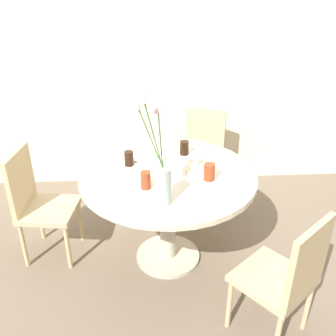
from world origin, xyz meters
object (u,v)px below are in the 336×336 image
Objects in this scene: drink_glass_3 at (146,180)px; side_plate at (143,157)px; chair_near_front at (37,200)px; drink_glass_2 at (209,172)px; drink_glass_1 at (129,158)px; chair_left_flank at (202,151)px; birthday_cake at (170,168)px; chair_far_back at (287,275)px; flower_vase at (160,172)px; drink_glass_0 at (184,148)px.

side_plate is at bearing 92.54° from drink_glass_3.
chair_near_front reaches higher than drink_glass_2.
chair_left_flank is at bearing 49.75° from drink_glass_1.
chair_near_front is 3.94× the size of birthday_cake.
chair_far_back is 0.93m from flower_vase.
birthday_cake is (-0.62, 0.76, 0.31)m from chair_far_back.
drink_glass_0 is (0.32, 0.04, 0.05)m from side_plate.
chair_far_back is 3.94× the size of birthday_cake.
side_plate is at bearing 50.57° from drink_glass_1.
drink_glass_0 is 0.45m from drink_glass_1.
drink_glass_3 is (-0.43, -0.09, 0.00)m from drink_glass_2.
birthday_cake is at bearing -89.80° from chair_near_front.
chair_far_back is 1.21m from drink_glass_0.
chair_far_back is at bearing -28.51° from flower_vase.
chair_near_front is 7.52× the size of drink_glass_3.
chair_near_front is at bearing 158.64° from drink_glass_3.
drink_glass_3 is at bearing -87.46° from side_plate.
birthday_cake is at bearing -89.34° from chair_left_flank.
side_plate is at bearing 126.26° from birthday_cake.
drink_glass_2 is (0.34, 0.27, -0.15)m from flower_vase.
chair_left_flank is 1.23× the size of flower_vase.
drink_glass_0 is at bearing 66.50° from birthday_cake.
chair_far_back is at bearing -44.73° from drink_glass_1.
chair_far_back is 1.33m from side_plate.
chair_left_flank is 0.90m from side_plate.
birthday_cake is (1.00, -0.12, 0.31)m from chair_near_front.
drink_glass_1 is at bearing 109.69° from drink_glass_3.
chair_far_back is 7.62× the size of drink_glass_2.
side_plate is (-0.81, 1.02, 0.27)m from chair_far_back.
flower_vase is 6.62× the size of drink_glass_0.
birthday_cake is 2.07× the size of drink_glass_0.
chair_left_flank is 8.22× the size of drink_glass_1.
birthday_cake is 0.28m from drink_glass_2.
drink_glass_1 is (0.71, 0.01, 0.32)m from chair_near_front.
drink_glass_1 is 0.36m from drink_glass_3.
chair_left_flank is at bearing 84.14° from drink_glass_2.
birthday_cake is 0.31× the size of flower_vase.
chair_far_back reaches higher than drink_glass_2.
drink_glass_1 is (-0.42, -0.16, -0.00)m from drink_glass_0.
flower_vase reaches higher than chair_left_flank.
flower_vase is 6.68× the size of drink_glass_1.
chair_left_flank is 1.03m from birthday_cake.
chair_left_flank reaches higher than drink_glass_2.
chair_left_flank is 1.07m from drink_glass_1.
flower_vase is 0.73m from drink_glass_0.
drink_glass_0 is at bearing 72.74° from flower_vase.
chair_near_front is at bearing -171.15° from drink_glass_0.
chair_near_front is 0.78m from drink_glass_1.
drink_glass_1 is (-0.91, 0.90, 0.32)m from chair_far_back.
drink_glass_3 is at bearing -93.23° from chair_left_flank.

